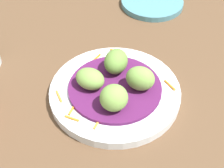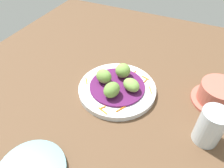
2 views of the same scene
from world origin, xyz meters
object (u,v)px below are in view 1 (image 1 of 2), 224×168
(guac_scoop_back, at_px, (116,61))
(side_plate_small, at_px, (152,2))
(guac_scoop_left, at_px, (90,79))
(guac_scoop_right, at_px, (140,78))
(main_plate, at_px, (115,92))
(guac_scoop_center, at_px, (114,96))

(guac_scoop_back, xyz_separation_m, side_plate_small, (-0.28, 0.07, -0.04))
(guac_scoop_left, relative_size, guac_scoop_right, 1.05)
(main_plate, distance_m, guac_scoop_right, 0.06)
(guac_scoop_back, bearing_deg, guac_scoop_right, 47.79)
(guac_scoop_left, bearing_deg, side_plate_small, 161.06)
(guac_scoop_left, distance_m, side_plate_small, 0.35)
(guac_scoop_back, height_order, side_plate_small, guac_scoop_back)
(guac_scoop_left, xyz_separation_m, guac_scoop_center, (0.04, 0.05, 0.00))
(guac_scoop_center, distance_m, guac_scoop_back, 0.09)
(guac_scoop_right, relative_size, guac_scoop_back, 0.95)
(guac_scoop_right, bearing_deg, main_plate, -87.21)
(main_plate, bearing_deg, guac_scoop_center, 2.79)
(main_plate, distance_m, guac_scoop_back, 0.06)
(guac_scoop_center, xyz_separation_m, side_plate_small, (-0.37, 0.06, -0.04))
(main_plate, relative_size, side_plate_small, 1.55)
(guac_scoop_center, bearing_deg, guac_scoop_back, -177.21)
(guac_scoop_left, bearing_deg, guac_scoop_center, 47.79)
(guac_scoop_right, bearing_deg, guac_scoop_left, -87.21)
(guac_scoop_center, relative_size, guac_scoop_right, 0.94)
(guac_scoop_left, xyz_separation_m, guac_scoop_right, (-0.00, 0.09, 0.00))
(main_plate, bearing_deg, guac_scoop_right, 92.79)
(guac_scoop_back, distance_m, side_plate_small, 0.29)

